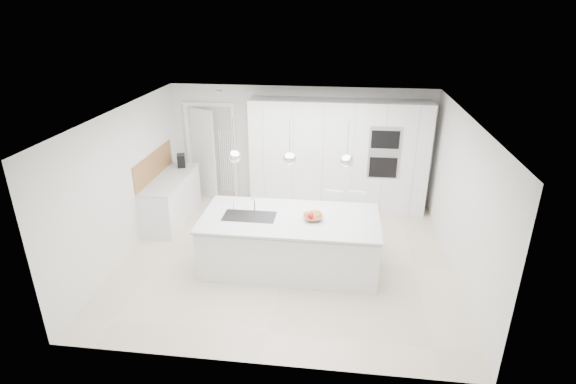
# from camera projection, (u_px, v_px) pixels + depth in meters

# --- Properties ---
(floor) EXTENTS (5.50, 5.50, 0.00)m
(floor) POSITION_uv_depth(u_px,v_px,m) (286.00, 257.00, 7.75)
(floor) COLOR beige
(floor) RESTS_ON ground
(wall_back) EXTENTS (5.50, 0.00, 5.50)m
(wall_back) POSITION_uv_depth(u_px,v_px,m) (301.00, 146.00, 9.55)
(wall_back) COLOR silver
(wall_back) RESTS_ON ground
(wall_left) EXTENTS (0.00, 5.00, 5.00)m
(wall_left) POSITION_uv_depth(u_px,v_px,m) (124.00, 183.00, 7.58)
(wall_left) COLOR silver
(wall_left) RESTS_ON ground
(ceiling) EXTENTS (5.50, 5.50, 0.00)m
(ceiling) POSITION_uv_depth(u_px,v_px,m) (286.00, 114.00, 6.78)
(ceiling) COLOR white
(ceiling) RESTS_ON wall_back
(tall_cabinets) EXTENTS (3.60, 0.60, 2.30)m
(tall_cabinets) POSITION_uv_depth(u_px,v_px,m) (338.00, 156.00, 9.22)
(tall_cabinets) COLOR white
(tall_cabinets) RESTS_ON floor
(oven_stack) EXTENTS (0.62, 0.04, 1.05)m
(oven_stack) POSITION_uv_depth(u_px,v_px,m) (384.00, 153.00, 8.76)
(oven_stack) COLOR #A5A5A8
(oven_stack) RESTS_ON tall_cabinets
(doorway_frame) EXTENTS (1.11, 0.08, 2.13)m
(doorway_frame) POSITION_uv_depth(u_px,v_px,m) (212.00, 153.00, 9.83)
(doorway_frame) COLOR white
(doorway_frame) RESTS_ON floor
(hallway_door) EXTENTS (0.76, 0.38, 2.00)m
(hallway_door) POSITION_uv_depth(u_px,v_px,m) (200.00, 154.00, 9.82)
(hallway_door) COLOR white
(hallway_door) RESTS_ON floor
(radiator) EXTENTS (0.32, 0.04, 1.40)m
(radiator) POSITION_uv_depth(u_px,v_px,m) (227.00, 161.00, 9.85)
(radiator) COLOR white
(radiator) RESTS_ON floor
(left_base_cabinets) EXTENTS (0.60, 1.80, 0.86)m
(left_base_cabinets) POSITION_uv_depth(u_px,v_px,m) (172.00, 200.00, 8.96)
(left_base_cabinets) COLOR white
(left_base_cabinets) RESTS_ON floor
(left_worktop) EXTENTS (0.62, 1.82, 0.04)m
(left_worktop) POSITION_uv_depth(u_px,v_px,m) (170.00, 179.00, 8.78)
(left_worktop) COLOR silver
(left_worktop) RESTS_ON left_base_cabinets
(oak_backsplash) EXTENTS (0.02, 1.80, 0.50)m
(oak_backsplash) POSITION_uv_depth(u_px,v_px,m) (154.00, 165.00, 8.71)
(oak_backsplash) COLOR #A77544
(oak_backsplash) RESTS_ON wall_left
(island_base) EXTENTS (2.80, 1.20, 0.86)m
(island_base) POSITION_uv_depth(u_px,v_px,m) (290.00, 244.00, 7.30)
(island_base) COLOR white
(island_base) RESTS_ON floor
(island_worktop) EXTENTS (2.84, 1.40, 0.04)m
(island_worktop) POSITION_uv_depth(u_px,v_px,m) (290.00, 218.00, 7.17)
(island_worktop) COLOR silver
(island_worktop) RESTS_ON island_base
(island_sink) EXTENTS (0.84, 0.44, 0.18)m
(island_sink) POSITION_uv_depth(u_px,v_px,m) (250.00, 221.00, 7.22)
(island_sink) COLOR #3F3F42
(island_sink) RESTS_ON island_worktop
(island_tap) EXTENTS (0.02, 0.02, 0.30)m
(island_tap) POSITION_uv_depth(u_px,v_px,m) (255.00, 203.00, 7.31)
(island_tap) COLOR white
(island_tap) RESTS_ON island_worktop
(pendant_left) EXTENTS (0.20, 0.20, 0.20)m
(pendant_left) POSITION_uv_depth(u_px,v_px,m) (234.00, 157.00, 6.82)
(pendant_left) COLOR white
(pendant_left) RESTS_ON ceiling
(pendant_mid) EXTENTS (0.20, 0.20, 0.20)m
(pendant_mid) POSITION_uv_depth(u_px,v_px,m) (290.00, 159.00, 6.73)
(pendant_mid) COLOR white
(pendant_mid) RESTS_ON ceiling
(pendant_right) EXTENTS (0.20, 0.20, 0.20)m
(pendant_right) POSITION_uv_depth(u_px,v_px,m) (347.00, 161.00, 6.63)
(pendant_right) COLOR white
(pendant_right) RESTS_ON ceiling
(fruit_bowl) EXTENTS (0.37, 0.37, 0.08)m
(fruit_bowl) POSITION_uv_depth(u_px,v_px,m) (313.00, 217.00, 7.06)
(fruit_bowl) COLOR #A77544
(fruit_bowl) RESTS_ON island_worktop
(espresso_machine) EXTENTS (0.23, 0.28, 0.26)m
(espresso_machine) POSITION_uv_depth(u_px,v_px,m) (181.00, 161.00, 9.32)
(espresso_machine) COLOR black
(espresso_machine) RESTS_ON left_worktop
(bar_stool_left) EXTENTS (0.39, 0.50, 1.00)m
(bar_stool_left) POSITION_uv_depth(u_px,v_px,m) (333.00, 220.00, 7.98)
(bar_stool_left) COLOR white
(bar_stool_left) RESTS_ON floor
(bar_stool_right) EXTENTS (0.37, 0.49, 1.00)m
(bar_stool_right) POSITION_uv_depth(u_px,v_px,m) (356.00, 220.00, 7.95)
(bar_stool_right) COLOR white
(bar_stool_right) RESTS_ON floor
(apple_a) EXTENTS (0.07, 0.07, 0.07)m
(apple_a) POSITION_uv_depth(u_px,v_px,m) (311.00, 217.00, 7.02)
(apple_a) COLOR #B80612
(apple_a) RESTS_ON fruit_bowl
(apple_b) EXTENTS (0.09, 0.09, 0.09)m
(apple_b) POSITION_uv_depth(u_px,v_px,m) (311.00, 216.00, 7.03)
(apple_b) COLOR #B80612
(apple_b) RESTS_ON fruit_bowl
(apple_c) EXTENTS (0.07, 0.07, 0.07)m
(apple_c) POSITION_uv_depth(u_px,v_px,m) (311.00, 215.00, 7.08)
(apple_c) COLOR #B80612
(apple_c) RESTS_ON fruit_bowl
(banana_bunch) EXTENTS (0.22, 0.16, 0.20)m
(banana_bunch) POSITION_uv_depth(u_px,v_px,m) (314.00, 213.00, 7.06)
(banana_bunch) COLOR yellow
(banana_bunch) RESTS_ON fruit_bowl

